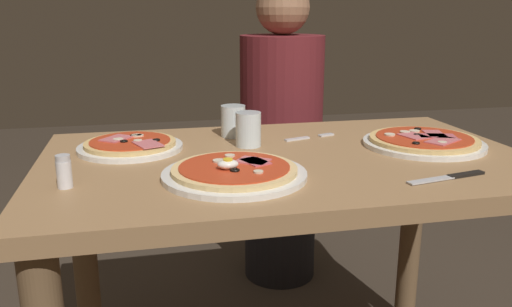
# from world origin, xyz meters

# --- Properties ---
(dining_table) EXTENTS (1.17, 0.73, 0.73)m
(dining_table) POSITION_xyz_m (0.00, 0.00, 0.61)
(dining_table) COLOR #9E754C
(dining_table) RESTS_ON ground
(pizza_foreground) EXTENTS (0.31, 0.31, 0.05)m
(pizza_foreground) POSITION_xyz_m (-0.15, -0.14, 0.74)
(pizza_foreground) COLOR white
(pizza_foreground) RESTS_ON dining_table
(pizza_across_left) EXTENTS (0.31, 0.31, 0.03)m
(pizza_across_left) POSITION_xyz_m (0.37, 0.02, 0.74)
(pizza_across_left) COLOR white
(pizza_across_left) RESTS_ON dining_table
(pizza_across_right) EXTENTS (0.26, 0.26, 0.03)m
(pizza_across_right) POSITION_xyz_m (-0.37, 0.14, 0.74)
(pizza_across_right) COLOR white
(pizza_across_right) RESTS_ON dining_table
(water_glass_near) EXTENTS (0.07, 0.07, 0.09)m
(water_glass_near) POSITION_xyz_m (-0.07, 0.11, 0.77)
(water_glass_near) COLOR silver
(water_glass_near) RESTS_ON dining_table
(water_glass_far) EXTENTS (0.07, 0.07, 0.09)m
(water_glass_far) POSITION_xyz_m (-0.09, 0.23, 0.77)
(water_glass_far) COLOR silver
(water_glass_far) RESTS_ON dining_table
(fork) EXTENTS (0.16, 0.06, 0.00)m
(fork) POSITION_xyz_m (0.10, 0.16, 0.73)
(fork) COLOR silver
(fork) RESTS_ON dining_table
(knife) EXTENTS (0.20, 0.06, 0.01)m
(knife) POSITION_xyz_m (0.29, -0.24, 0.73)
(knife) COLOR silver
(knife) RESTS_ON dining_table
(salt_shaker) EXTENTS (0.03, 0.03, 0.07)m
(salt_shaker) POSITION_xyz_m (-0.49, -0.13, 0.76)
(salt_shaker) COLOR white
(salt_shaker) RESTS_ON dining_table
(diner_person) EXTENTS (0.32, 0.32, 1.18)m
(diner_person) POSITION_xyz_m (0.19, 0.76, 0.56)
(diner_person) COLOR black
(diner_person) RESTS_ON ground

